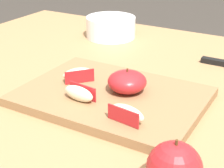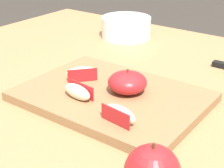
% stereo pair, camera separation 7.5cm
% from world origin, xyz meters
% --- Properties ---
extents(dining_table, '(1.33, 1.00, 0.74)m').
position_xyz_m(dining_table, '(0.00, 0.00, 0.65)').
color(dining_table, '#9E754C').
rests_on(dining_table, ground_plane).
extents(cutting_board, '(0.38, 0.28, 0.02)m').
position_xyz_m(cutting_board, '(0.00, -0.08, 0.75)').
color(cutting_board, olive).
rests_on(cutting_board, dining_table).
extents(apple_half_skin_up, '(0.08, 0.08, 0.05)m').
position_xyz_m(apple_half_skin_up, '(0.03, -0.06, 0.78)').
color(apple_half_skin_up, '#B21E23').
rests_on(apple_half_skin_up, cutting_board).
extents(apple_wedge_back, '(0.07, 0.03, 0.03)m').
position_xyz_m(apple_wedge_back, '(-0.04, -0.15, 0.77)').
color(apple_wedge_back, beige).
rests_on(apple_wedge_back, cutting_board).
extents(apple_wedge_middle, '(0.07, 0.03, 0.03)m').
position_xyz_m(apple_wedge_middle, '(0.08, -0.17, 0.77)').
color(apple_wedge_middle, beige).
rests_on(apple_wedge_middle, cutting_board).
extents(apple_wedge_front, '(0.06, 0.07, 0.03)m').
position_xyz_m(apple_wedge_front, '(-0.09, -0.07, 0.77)').
color(apple_wedge_front, beige).
rests_on(apple_wedge_front, cutting_board).
extents(ceramic_fruit_bowl, '(0.16, 0.16, 0.07)m').
position_xyz_m(ceramic_fruit_bowl, '(-0.23, 0.31, 0.78)').
color(ceramic_fruit_bowl, white).
rests_on(ceramic_fruit_bowl, dining_table).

